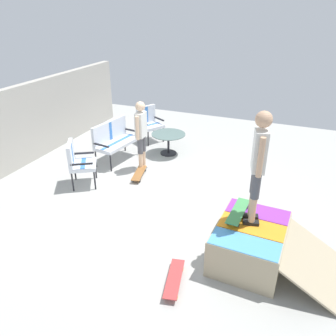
{
  "coord_description": "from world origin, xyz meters",
  "views": [
    {
      "loc": [
        -5.46,
        -2.32,
        3.72
      ],
      "look_at": [
        0.16,
        -0.01,
        0.7
      ],
      "focal_mm": 36.01,
      "sensor_mm": 36.0,
      "label": 1
    }
  ],
  "objects_px": {
    "patio_chair_by_wall": "(77,160)",
    "patio_table": "(168,140)",
    "skate_ramp": "(252,243)",
    "skateboard_spare": "(174,279)",
    "skateboard_on_ramp": "(238,212)",
    "patio_bench": "(114,137)",
    "person_watching": "(141,131)",
    "person_skater": "(258,160)",
    "patio_chair_near_house": "(148,121)",
    "skateboard_by_bench": "(139,173)"
  },
  "relations": [
    {
      "from": "patio_chair_by_wall",
      "to": "patio_table",
      "type": "bearing_deg",
      "value": -26.69
    },
    {
      "from": "skate_ramp",
      "to": "skateboard_spare",
      "type": "distance_m",
      "value": 1.35
    },
    {
      "from": "skateboard_on_ramp",
      "to": "patio_table",
      "type": "bearing_deg",
      "value": 38.19
    },
    {
      "from": "patio_bench",
      "to": "person_watching",
      "type": "height_order",
      "value": "person_watching"
    },
    {
      "from": "patio_table",
      "to": "skateboard_spare",
      "type": "relative_size",
      "value": 1.09
    },
    {
      "from": "skate_ramp",
      "to": "patio_bench",
      "type": "height_order",
      "value": "patio_bench"
    },
    {
      "from": "patio_bench",
      "to": "person_skater",
      "type": "bearing_deg",
      "value": -121.39
    },
    {
      "from": "patio_chair_by_wall",
      "to": "person_skater",
      "type": "bearing_deg",
      "value": -102.71
    },
    {
      "from": "patio_chair_near_house",
      "to": "person_watching",
      "type": "xyz_separation_m",
      "value": [
        -1.77,
        -0.66,
        0.37
      ]
    },
    {
      "from": "person_watching",
      "to": "skateboard_spare",
      "type": "height_order",
      "value": "person_watching"
    },
    {
      "from": "skateboard_on_ramp",
      "to": "patio_chair_near_house",
      "type": "bearing_deg",
      "value": 41.44
    },
    {
      "from": "patio_table",
      "to": "patio_chair_near_house",
      "type": "bearing_deg",
      "value": 53.17
    },
    {
      "from": "patio_chair_by_wall",
      "to": "person_skater",
      "type": "distance_m",
      "value": 4.14
    },
    {
      "from": "patio_chair_by_wall",
      "to": "person_watching",
      "type": "relative_size",
      "value": 0.6
    },
    {
      "from": "patio_table",
      "to": "person_skater",
      "type": "bearing_deg",
      "value": -139.96
    },
    {
      "from": "patio_chair_by_wall",
      "to": "skateboard_on_ramp",
      "type": "distance_m",
      "value": 3.78
    },
    {
      "from": "patio_table",
      "to": "person_watching",
      "type": "height_order",
      "value": "person_watching"
    },
    {
      "from": "patio_table",
      "to": "skateboard_on_ramp",
      "type": "relative_size",
      "value": 1.11
    },
    {
      "from": "patio_bench",
      "to": "skateboard_on_ramp",
      "type": "height_order",
      "value": "patio_bench"
    },
    {
      "from": "skateboard_on_ramp",
      "to": "person_watching",
      "type": "bearing_deg",
      "value": 52.74
    },
    {
      "from": "patio_bench",
      "to": "skateboard_by_bench",
      "type": "distance_m",
      "value": 1.3
    },
    {
      "from": "person_watching",
      "to": "person_skater",
      "type": "bearing_deg",
      "value": -125.85
    },
    {
      "from": "skate_ramp",
      "to": "person_watching",
      "type": "height_order",
      "value": "person_watching"
    },
    {
      "from": "patio_bench",
      "to": "patio_table",
      "type": "height_order",
      "value": "patio_bench"
    },
    {
      "from": "person_watching",
      "to": "skateboard_by_bench",
      "type": "xyz_separation_m",
      "value": [
        -0.4,
        -0.11,
        -0.9
      ]
    },
    {
      "from": "person_skater",
      "to": "skateboard_on_ramp",
      "type": "distance_m",
      "value": 0.98
    },
    {
      "from": "skate_ramp",
      "to": "skateboard_by_bench",
      "type": "relative_size",
      "value": 2.33
    },
    {
      "from": "skateboard_on_ramp",
      "to": "skate_ramp",
      "type": "bearing_deg",
      "value": -121.87
    },
    {
      "from": "patio_chair_by_wall",
      "to": "skateboard_spare",
      "type": "xyz_separation_m",
      "value": [
        -1.96,
        -3.05,
        -0.53
      ]
    },
    {
      "from": "patio_chair_near_house",
      "to": "person_skater",
      "type": "bearing_deg",
      "value": -137.2
    },
    {
      "from": "patio_table",
      "to": "person_skater",
      "type": "distance_m",
      "value": 4.41
    },
    {
      "from": "skate_ramp",
      "to": "person_watching",
      "type": "xyz_separation_m",
      "value": [
        2.27,
        3.04,
        0.67
      ]
    },
    {
      "from": "patio_chair_by_wall",
      "to": "skateboard_spare",
      "type": "bearing_deg",
      "value": -122.74
    },
    {
      "from": "patio_chair_by_wall",
      "to": "patio_table",
      "type": "height_order",
      "value": "patio_chair_by_wall"
    },
    {
      "from": "skateboard_on_ramp",
      "to": "skateboard_spare",
      "type": "bearing_deg",
      "value": 150.32
    },
    {
      "from": "patio_table",
      "to": "skate_ramp",
      "type": "bearing_deg",
      "value": -140.27
    },
    {
      "from": "skateboard_on_ramp",
      "to": "patio_bench",
      "type": "bearing_deg",
      "value": 57.7
    },
    {
      "from": "skateboard_spare",
      "to": "patio_table",
      "type": "bearing_deg",
      "value": 23.35
    },
    {
      "from": "patio_table",
      "to": "skateboard_by_bench",
      "type": "distance_m",
      "value": 1.53
    },
    {
      "from": "patio_chair_by_wall",
      "to": "skateboard_on_ramp",
      "type": "height_order",
      "value": "patio_chair_by_wall"
    },
    {
      "from": "patio_bench",
      "to": "skateboard_by_bench",
      "type": "height_order",
      "value": "patio_bench"
    },
    {
      "from": "patio_chair_near_house",
      "to": "skateboard_on_ramp",
      "type": "bearing_deg",
      "value": -138.56
    },
    {
      "from": "skateboard_by_bench",
      "to": "skateboard_spare",
      "type": "bearing_deg",
      "value": -144.71
    },
    {
      "from": "person_watching",
      "to": "patio_chair_near_house",
      "type": "bearing_deg",
      "value": 20.48
    },
    {
      "from": "patio_chair_near_house",
      "to": "skateboard_spare",
      "type": "height_order",
      "value": "patio_chair_near_house"
    },
    {
      "from": "patio_chair_by_wall",
      "to": "person_watching",
      "type": "distance_m",
      "value": 1.62
    },
    {
      "from": "patio_chair_by_wall",
      "to": "skateboard_spare",
      "type": "height_order",
      "value": "patio_chair_by_wall"
    },
    {
      "from": "skate_ramp",
      "to": "patio_chair_near_house",
      "type": "relative_size",
      "value": 1.89
    },
    {
      "from": "skate_ramp",
      "to": "skateboard_on_ramp",
      "type": "height_order",
      "value": "skateboard_on_ramp"
    },
    {
      "from": "skate_ramp",
      "to": "skateboard_spare",
      "type": "xyz_separation_m",
      "value": [
        -0.95,
        0.94,
        -0.23
      ]
    }
  ]
}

